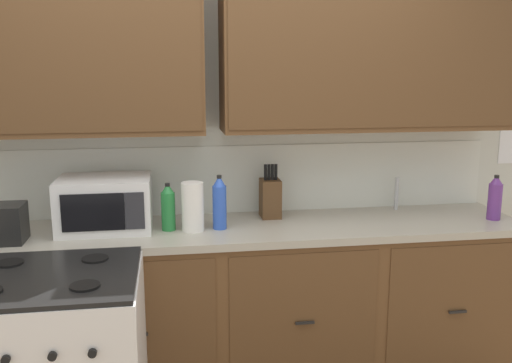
# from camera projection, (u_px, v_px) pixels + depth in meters

# --- Properties ---
(wall_unit) EXTENTS (4.57, 0.40, 2.55)m
(wall_unit) POSITION_uv_depth(u_px,v_px,m) (212.00, 85.00, 3.06)
(wall_unit) COLOR silver
(wall_unit) RESTS_ON ground_plane
(counter_run) EXTENTS (3.40, 0.64, 0.93)m
(counter_run) POSITION_uv_depth(u_px,v_px,m) (218.00, 305.00, 3.11)
(counter_run) COLOR black
(counter_run) RESTS_ON ground_plane
(microwave) EXTENTS (0.48, 0.37, 0.28)m
(microwave) POSITION_uv_depth(u_px,v_px,m) (105.00, 204.00, 2.95)
(microwave) COLOR white
(microwave) RESTS_ON counter_run
(knife_block) EXTENTS (0.11, 0.14, 0.31)m
(knife_block) POSITION_uv_depth(u_px,v_px,m) (270.00, 197.00, 3.20)
(knife_block) COLOR #52361E
(knife_block) RESTS_ON counter_run
(sink_faucet) EXTENTS (0.02, 0.02, 0.20)m
(sink_faucet) POSITION_uv_depth(u_px,v_px,m) (397.00, 193.00, 3.38)
(sink_faucet) COLOR #B2B5BA
(sink_faucet) RESTS_ON counter_run
(paper_towel_roll) EXTENTS (0.12, 0.12, 0.26)m
(paper_towel_roll) POSITION_uv_depth(u_px,v_px,m) (193.00, 207.00, 2.93)
(paper_towel_roll) COLOR white
(paper_towel_roll) RESTS_ON counter_run
(bottle_violet) EXTENTS (0.08, 0.08, 0.26)m
(bottle_violet) POSITION_uv_depth(u_px,v_px,m) (495.00, 198.00, 3.15)
(bottle_violet) COLOR #663384
(bottle_violet) RESTS_ON counter_run
(bottle_green) EXTENTS (0.07, 0.07, 0.25)m
(bottle_green) POSITION_uv_depth(u_px,v_px,m) (168.00, 207.00, 2.94)
(bottle_green) COLOR #237A38
(bottle_green) RESTS_ON counter_run
(bottle_blue) EXTENTS (0.07, 0.07, 0.29)m
(bottle_blue) POSITION_uv_depth(u_px,v_px,m) (219.00, 203.00, 2.96)
(bottle_blue) COLOR blue
(bottle_blue) RESTS_ON counter_run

